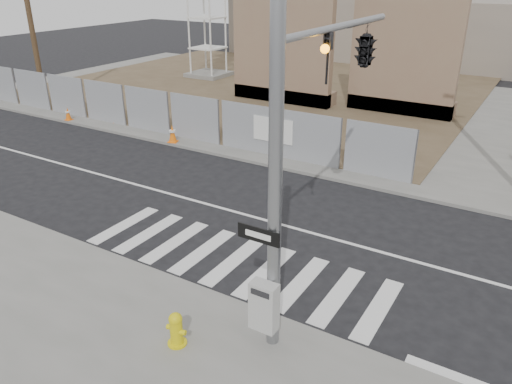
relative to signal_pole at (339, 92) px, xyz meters
The scene contains 12 objects.
ground 5.77m from the signal_pole, 140.66° to the left, with size 100.00×100.00×0.00m, color black.
sidewalk_far 16.91m from the signal_pole, 98.84° to the left, with size 50.00×20.00×0.12m, color slate.
signal_pole is the anchor object (origin of this frame).
chain_link_fence 14.80m from the signal_pole, 150.58° to the left, with size 24.60×0.04×2.00m, color gray.
concrete_wall_left 17.92m from the signal_pole, 122.11° to the left, with size 6.00×1.30×8.00m.
concrete_wall_right 16.46m from the signal_pole, 100.52° to the left, with size 5.50×1.30×8.00m.
utility_pole_left 21.84m from the signal_pole, 159.79° to the left, with size 1.60×0.28×10.00m.
fire_hydrant 5.99m from the signal_pole, 112.84° to the right, with size 0.48×0.48×0.76m.
traffic_cone_a 18.64m from the signal_pole, 159.78° to the left, with size 0.34×0.34×0.66m.
traffic_cone_b 16.94m from the signal_pole, 153.83° to the left, with size 0.41×0.41×0.62m.
traffic_cone_c 12.69m from the signal_pole, 148.35° to the left, with size 0.51×0.51×0.78m.
traffic_cone_d 9.48m from the signal_pole, 117.03° to the left, with size 0.48×0.48×0.71m.
Camera 1 is at (6.44, -11.97, 7.17)m, focal length 35.00 mm.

